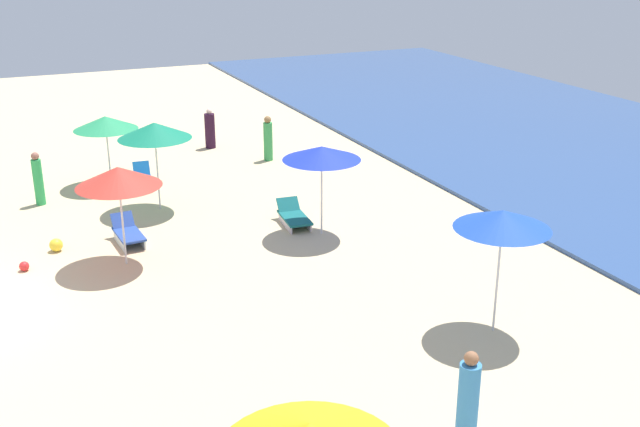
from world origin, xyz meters
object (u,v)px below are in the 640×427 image
(lounge_chair_5_0, at_px, (294,216))
(beachgoer_3, at_px, (468,401))
(umbrella_4, at_px, (154,131))
(beach_ball_1, at_px, (56,245))
(umbrella_1, at_px, (105,123))
(lounge_chair_1_0, at_px, (143,179))
(lounge_chair_0_0, at_px, (128,233))
(umbrella_5, at_px, (322,153))
(beachgoer_1, at_px, (268,139))
(beachgoer_2, at_px, (210,130))
(beachgoer_0, at_px, (38,180))
(beach_ball_2, at_px, (24,266))
(umbrella_0, at_px, (118,177))
(umbrella_3, at_px, (503,220))

(lounge_chair_5_0, bearing_deg, beachgoer_3, -91.36)
(umbrella_4, height_order, beach_ball_1, umbrella_4)
(lounge_chair_5_0, bearing_deg, umbrella_1, 130.52)
(lounge_chair_1_0, distance_m, beachgoer_3, 15.63)
(lounge_chair_0_0, distance_m, umbrella_5, 5.61)
(umbrella_5, distance_m, beachgoer_3, 9.64)
(beachgoer_1, bearing_deg, beachgoer_3, 161.39)
(beachgoer_2, relative_size, beachgoer_3, 0.90)
(beachgoer_0, xyz_separation_m, beach_ball_2, (4.98, -0.84, -0.67))
(umbrella_5, xyz_separation_m, lounge_chair_5_0, (-0.98, -0.43, -2.07))
(umbrella_0, bearing_deg, umbrella_3, 44.10)
(beach_ball_2, bearing_deg, lounge_chair_5_0, 92.02)
(lounge_chair_0_0, relative_size, beachgoer_2, 0.96)
(umbrella_1, relative_size, umbrella_3, 0.86)
(beachgoer_0, relative_size, beach_ball_1, 4.77)
(umbrella_0, distance_m, umbrella_4, 4.04)
(lounge_chair_0_0, distance_m, umbrella_4, 3.45)
(lounge_chair_0_0, relative_size, umbrella_4, 0.55)
(lounge_chair_1_0, bearing_deg, beachgoer_0, -167.69)
(lounge_chair_0_0, height_order, beachgoer_3, beachgoer_3)
(umbrella_3, relative_size, beach_ball_2, 10.97)
(umbrella_0, height_order, umbrella_1, umbrella_0)
(beachgoer_1, bearing_deg, lounge_chair_0_0, 124.52)
(umbrella_0, height_order, lounge_chair_5_0, umbrella_0)
(umbrella_1, distance_m, beachgoer_1, 5.92)
(umbrella_1, xyz_separation_m, beachgoer_1, (-0.61, 5.74, -1.30))
(umbrella_3, relative_size, beachgoer_2, 1.76)
(umbrella_3, height_order, umbrella_4, umbrella_3)
(lounge_chair_5_0, xyz_separation_m, beach_ball_2, (0.26, -7.27, -0.12))
(beachgoer_3, bearing_deg, beach_ball_1, -7.00)
(umbrella_4, height_order, beachgoer_2, umbrella_4)
(umbrella_3, bearing_deg, umbrella_0, -135.90)
(lounge_chair_1_0, distance_m, umbrella_5, 7.40)
(umbrella_4, height_order, beachgoer_3, umbrella_4)
(umbrella_0, xyz_separation_m, umbrella_3, (6.59, 6.39, 0.19))
(umbrella_0, height_order, beach_ball_1, umbrella_0)
(umbrella_0, xyz_separation_m, beachgoer_1, (-7.25, 6.50, -1.52))
(umbrella_1, height_order, beachgoer_3, umbrella_1)
(umbrella_5, height_order, beachgoer_0, umbrella_5)
(lounge_chair_0_0, relative_size, umbrella_5, 0.59)
(beachgoer_3, bearing_deg, umbrella_4, -23.61)
(lounge_chair_0_0, xyz_separation_m, lounge_chair_5_0, (0.51, 4.57, -0.03))
(lounge_chair_1_0, xyz_separation_m, umbrella_4, (2.29, 0.01, 2.15))
(umbrella_0, xyz_separation_m, beach_ball_2, (-0.57, -2.38, -2.17))
(umbrella_0, bearing_deg, lounge_chair_5_0, 99.65)
(lounge_chair_5_0, bearing_deg, lounge_chair_0_0, 178.70)
(umbrella_4, distance_m, beach_ball_2, 5.61)
(beachgoer_0, xyz_separation_m, beachgoer_3, (15.09, 5.25, 0.00))
(umbrella_4, xyz_separation_m, beachgoer_3, (13.20, 2.01, -1.63))
(umbrella_0, relative_size, lounge_chair_1_0, 1.97)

